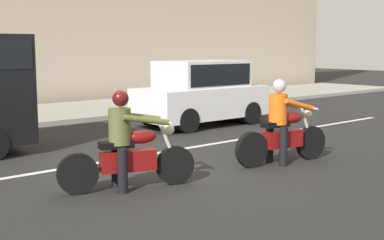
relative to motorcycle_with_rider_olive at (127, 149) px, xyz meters
The scene contains 5 objects.
ground_plane 1.55m from the motorcycle_with_rider_olive, 45.11° to the left, with size 80.00×80.00×0.00m, color #252525.
lane_marking_stripe 2.47m from the motorcycle_with_rider_olive, 52.87° to the left, with size 18.00×0.14×0.01m, color silver.
motorcycle_with_rider_olive is the anchor object (origin of this frame).
motorcycle_with_rider_orange_stripe 3.25m from the motorcycle_with_rider_olive, ahead, with size 2.07×0.76×1.59m.
parked_hatchback_white 6.82m from the motorcycle_with_rider_olive, 38.18° to the left, with size 3.81×1.76×1.80m.
Camera 1 is at (-5.45, -7.62, 2.18)m, focal length 49.25 mm.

